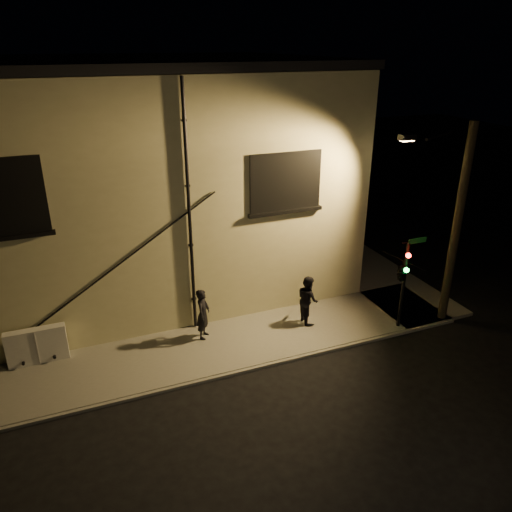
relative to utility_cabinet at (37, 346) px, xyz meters
name	(u,v)px	position (x,y,z in m)	size (l,w,h in m)	color
ground	(276,363)	(6.90, -2.70, -0.71)	(90.00, 90.00, 0.00)	black
sidewalk	(259,295)	(8.13, 1.69, -0.65)	(21.00, 16.00, 0.12)	#64645A
building	(123,171)	(3.90, 6.29, 3.70)	(16.20, 12.23, 8.80)	#C4BF8D
utility_cabinet	(37,346)	(0.00, 0.00, 0.00)	(1.78, 0.30, 1.17)	silver
pedestrian_a	(203,314)	(5.19, -0.54, 0.30)	(0.65, 0.43, 1.78)	black
pedestrian_b	(308,299)	(8.91, -0.92, 0.30)	(0.86, 0.67, 1.76)	black
traffic_signal	(402,271)	(11.56, -2.51, 1.61)	(1.28, 1.93, 3.27)	black
streetlamp_pole	(454,222)	(13.51, -2.43, 3.08)	(2.02, 1.39, 7.12)	black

